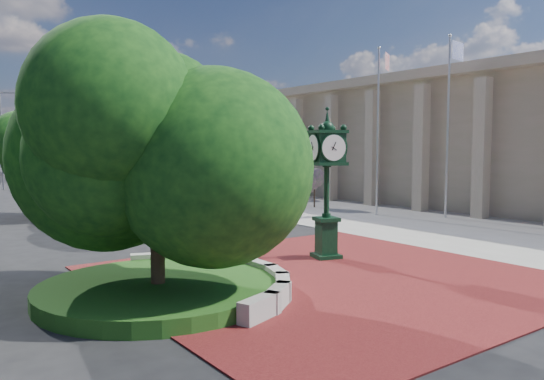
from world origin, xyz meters
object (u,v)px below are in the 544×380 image
at_px(street_lamp_near, 82,133).
at_px(street_lamp_far, 4,133).
at_px(flagpole_a, 378,130).
at_px(parked_car, 34,183).
at_px(post_clock, 327,177).
at_px(flagpole_b, 448,125).

distance_m(street_lamp_near, street_lamp_far, 12.69).
bearing_deg(flagpole_a, parked_car, 111.07).
relative_size(street_lamp_near, street_lamp_far, 0.96).
distance_m(post_clock, street_lamp_far, 40.12).
relative_size(flagpole_b, street_lamp_far, 1.11).
bearing_deg(parked_car, street_lamp_near, -88.60).
xyz_separation_m(post_clock, flagpole_a, (10.28, 7.20, 2.03)).
bearing_deg(street_lamp_near, parked_car, 98.06).
bearing_deg(post_clock, flagpole_b, 18.14).
height_order(parked_car, street_lamp_far, street_lamp_far).
bearing_deg(post_clock, street_lamp_far, 95.03).
xyz_separation_m(flagpole_a, street_lamp_near, (-10.38, 20.48, 0.11)).
height_order(post_clock, flagpole_b, flagpole_b).
bearing_deg(parked_car, flagpole_a, -75.58).
bearing_deg(flagpole_a, flagpole_b, -57.34).
bearing_deg(post_clock, street_lamp_near, 90.21).
xyz_separation_m(post_clock, street_lamp_far, (-3.51, 39.89, 2.37)).
distance_m(parked_car, flagpole_b, 36.83).
height_order(flagpole_a, street_lamp_near, flagpole_a).
xyz_separation_m(post_clock, parked_car, (-1.54, 37.88, -2.16)).
distance_m(flagpole_a, flagpole_b, 3.76).
bearing_deg(street_lamp_near, flagpole_b, -62.31).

